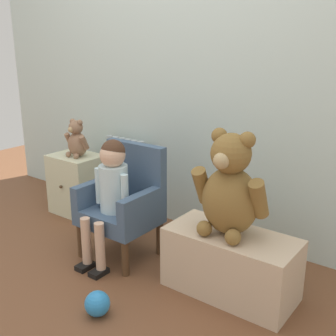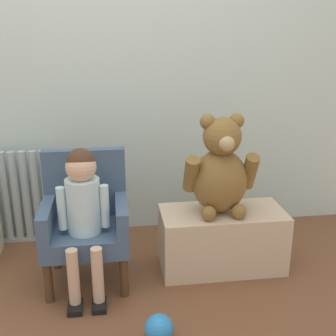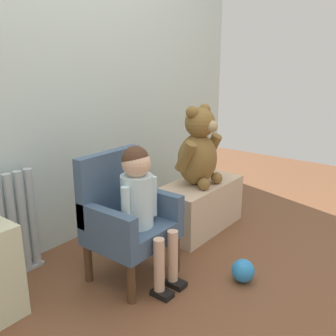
# 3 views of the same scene
# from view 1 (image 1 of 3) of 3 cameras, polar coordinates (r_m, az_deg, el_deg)

# --- Properties ---
(ground_plane) EXTENTS (6.00, 6.00, 0.00)m
(ground_plane) POSITION_cam_1_polar(r_m,az_deg,el_deg) (2.40, -13.70, -16.31)
(ground_plane) COLOR brown
(back_wall) EXTENTS (3.80, 0.05, 2.40)m
(back_wall) POSITION_cam_1_polar(r_m,az_deg,el_deg) (2.86, 2.91, 15.08)
(back_wall) COLOR silver
(back_wall) RESTS_ON ground_plane
(radiator) EXTENTS (0.37, 0.05, 0.59)m
(radiator) POSITION_cam_1_polar(r_m,az_deg,el_deg) (3.22, -5.71, -1.18)
(radiator) COLOR #A7B4BA
(radiator) RESTS_ON ground_plane
(small_dresser) EXTENTS (0.38, 0.32, 0.46)m
(small_dresser) POSITION_cam_1_polar(r_m,az_deg,el_deg) (3.31, -12.16, -2.13)
(small_dresser) COLOR beige
(small_dresser) RESTS_ON ground_plane
(child_armchair) EXTENTS (0.43, 0.38, 0.69)m
(child_armchair) POSITION_cam_1_polar(r_m,az_deg,el_deg) (2.60, -5.94, -4.46)
(child_armchair) COLOR #405772
(child_armchair) RESTS_ON ground_plane
(child_figure) EXTENTS (0.25, 0.35, 0.75)m
(child_figure) POSITION_cam_1_polar(r_m,az_deg,el_deg) (2.48, -7.77, -2.11)
(child_figure) COLOR silver
(child_figure) RESTS_ON ground_plane
(low_bench) EXTENTS (0.68, 0.33, 0.34)m
(low_bench) POSITION_cam_1_polar(r_m,az_deg,el_deg) (2.29, 8.45, -12.68)
(low_bench) COLOR #CCB192
(low_bench) RESTS_ON ground_plane
(large_teddy_bear) EXTENTS (0.39, 0.28, 0.54)m
(large_teddy_bear) POSITION_cam_1_polar(r_m,az_deg,el_deg) (2.13, 8.39, -2.91)
(large_teddy_bear) COLOR brown
(large_teddy_bear) RESTS_ON low_bench
(small_teddy_bear) EXTENTS (0.20, 0.14, 0.28)m
(small_teddy_bear) POSITION_cam_1_polar(r_m,az_deg,el_deg) (3.18, -12.24, 3.69)
(small_teddy_bear) COLOR #8E694F
(small_teddy_bear) RESTS_ON small_dresser
(toy_ball) EXTENTS (0.13, 0.13, 0.13)m
(toy_ball) POSITION_cam_1_polar(r_m,az_deg,el_deg) (2.19, -9.55, -17.66)
(toy_ball) COLOR #2B86D1
(toy_ball) RESTS_ON ground_plane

